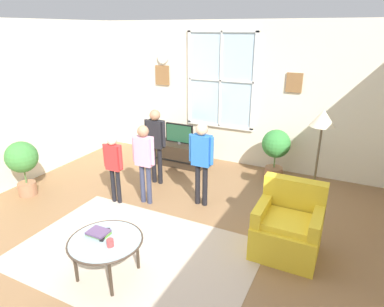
% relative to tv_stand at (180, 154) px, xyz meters
% --- Properties ---
extents(ground_plane, '(6.59, 6.91, 0.02)m').
position_rel_tv_stand_xyz_m(ground_plane, '(0.90, -2.57, -0.23)').
color(ground_plane, olive).
extents(back_wall, '(5.99, 0.17, 2.76)m').
position_rel_tv_stand_xyz_m(back_wall, '(0.89, 0.64, 1.17)').
color(back_wall, silver).
rests_on(back_wall, ground_plane).
extents(area_rug, '(2.89, 1.93, 0.01)m').
position_rel_tv_stand_xyz_m(area_rug, '(0.88, -2.80, -0.21)').
color(area_rug, '#C6B29E').
rests_on(area_rug, ground_plane).
extents(tv_stand, '(1.08, 0.48, 0.44)m').
position_rel_tv_stand_xyz_m(tv_stand, '(0.00, 0.00, 0.00)').
color(tv_stand, '#2D2319').
rests_on(tv_stand, ground_plane).
extents(television, '(0.58, 0.08, 0.41)m').
position_rel_tv_stand_xyz_m(television, '(-0.00, -0.00, 0.43)').
color(television, '#4C4C4C').
rests_on(television, tv_stand).
extents(armchair, '(0.76, 0.74, 0.87)m').
position_rel_tv_stand_xyz_m(armchair, '(2.53, -1.92, 0.11)').
color(armchair, yellow).
rests_on(armchair, ground_plane).
extents(coffee_table, '(0.82, 0.82, 0.46)m').
position_rel_tv_stand_xyz_m(coffee_table, '(0.83, -3.24, 0.21)').
color(coffee_table, '#99B2B7').
rests_on(coffee_table, ground_plane).
extents(book_stack, '(0.25, 0.18, 0.04)m').
position_rel_tv_stand_xyz_m(book_stack, '(0.69, -3.19, 0.26)').
color(book_stack, '#5B9534').
rests_on(book_stack, coffee_table).
extents(cup, '(0.08, 0.08, 0.08)m').
position_rel_tv_stand_xyz_m(cup, '(0.95, -3.30, 0.28)').
color(cup, '#BF3F3F').
rests_on(cup, coffee_table).
extents(remote_near_books, '(0.08, 0.15, 0.02)m').
position_rel_tv_stand_xyz_m(remote_near_books, '(0.79, -3.22, 0.25)').
color(remote_near_books, black).
rests_on(remote_near_books, coffee_table).
extents(remote_near_cup, '(0.09, 0.14, 0.02)m').
position_rel_tv_stand_xyz_m(remote_near_cup, '(0.76, -3.13, 0.25)').
color(remote_near_cup, black).
rests_on(remote_near_cup, coffee_table).
extents(person_red_shirt, '(0.34, 0.15, 1.12)m').
position_rel_tv_stand_xyz_m(person_red_shirt, '(-0.14, -1.85, 0.48)').
color(person_red_shirt, black).
rests_on(person_red_shirt, ground_plane).
extents(person_pink_shirt, '(0.38, 0.17, 1.27)m').
position_rel_tv_stand_xyz_m(person_pink_shirt, '(0.28, -1.65, 0.58)').
color(person_pink_shirt, '#333851').
rests_on(person_pink_shirt, ground_plane).
extents(person_black_shirt, '(0.40, 0.18, 1.33)m').
position_rel_tv_stand_xyz_m(person_black_shirt, '(0.05, -0.95, 0.62)').
color(person_black_shirt, black).
rests_on(person_black_shirt, ground_plane).
extents(person_blue_shirt, '(0.40, 0.18, 1.32)m').
position_rel_tv_stand_xyz_m(person_blue_shirt, '(1.09, -1.32, 0.61)').
color(person_blue_shirt, black).
rests_on(person_blue_shirt, ground_plane).
extents(potted_plant_by_window, '(0.51, 0.51, 0.93)m').
position_rel_tv_stand_xyz_m(potted_plant_by_window, '(1.88, 0.16, 0.37)').
color(potted_plant_by_window, '#9E6B4C').
rests_on(potted_plant_by_window, ground_plane).
extents(potted_plant_corner, '(0.51, 0.51, 0.92)m').
position_rel_tv_stand_xyz_m(potted_plant_corner, '(-1.64, -2.29, 0.38)').
color(potted_plant_corner, '#9E6B4C').
rests_on(potted_plant_corner, ground_plane).
extents(floor_lamp, '(0.32, 0.32, 1.65)m').
position_rel_tv_stand_xyz_m(floor_lamp, '(2.69, -1.12, 1.16)').
color(floor_lamp, black).
rests_on(floor_lamp, ground_plane).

